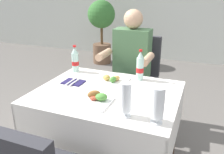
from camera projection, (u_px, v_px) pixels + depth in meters
name	position (u px, v px, depth m)	size (l,w,h in m)	color
main_dining_table	(107.00, 111.00, 1.82)	(1.06, 0.85, 0.72)	white
chair_far_diner_seat	(137.00, 77.00, 2.53)	(0.44, 0.50, 0.97)	#2D2D33
seated_diner_far	(130.00, 65.00, 2.39)	(0.50, 0.46, 1.26)	#282D42
plate_near_camera	(96.00, 99.00, 1.59)	(0.22, 0.22, 0.07)	white
plate_far_diner	(112.00, 80.00, 1.93)	(0.25, 0.25, 0.06)	white
beer_glass_left	(126.00, 99.00, 1.38)	(0.07, 0.07, 0.22)	white
beer_glass_middle	(158.00, 105.00, 1.31)	(0.08, 0.08, 0.22)	white
cola_bottle_primary	(140.00, 67.00, 1.95)	(0.06, 0.06, 0.26)	silver
cola_bottle_secondary	(75.00, 60.00, 2.15)	(0.06, 0.06, 0.25)	silver
napkin_cutlery_set	(73.00, 82.00, 1.92)	(0.17, 0.19, 0.01)	#231E4C
potted_plant_corner	(102.00, 25.00, 4.61)	(0.53, 0.53, 1.24)	brown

